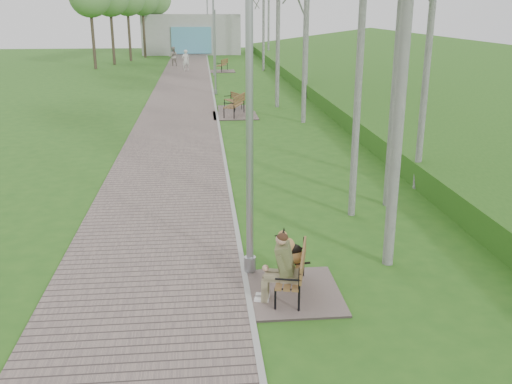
% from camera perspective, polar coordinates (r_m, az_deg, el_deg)
% --- Properties ---
extents(ground, '(120.00, 120.00, 0.00)m').
position_cam_1_polar(ground, '(12.23, -1.79, -4.74)').
color(ground, '#285919').
rests_on(ground, ground).
extents(walkway, '(3.50, 67.00, 0.04)m').
position_cam_1_polar(walkway, '(33.11, -7.37, 9.72)').
color(walkway, '#695955').
rests_on(walkway, ground).
extents(kerb, '(0.10, 67.00, 0.05)m').
position_cam_1_polar(kerb, '(33.10, -4.30, 9.82)').
color(kerb, '#999993').
rests_on(kerb, ground).
extents(embankment, '(14.00, 70.00, 1.60)m').
position_cam_1_polar(embankment, '(34.07, 16.67, 9.32)').
color(embankment, '#3B711F').
rests_on(embankment, ground).
extents(building_north, '(10.00, 5.20, 4.00)m').
position_cam_1_polar(building_north, '(62.29, -6.47, 15.42)').
color(building_north, '#9E9E99').
rests_on(building_north, ground).
extents(bench_main, '(1.64, 1.83, 1.43)m').
position_cam_1_polar(bench_main, '(9.83, 3.22, -8.17)').
color(bench_main, '#695955').
rests_on(bench_main, ground).
extents(bench_second, '(1.99, 2.21, 1.22)m').
position_cam_1_polar(bench_second, '(26.09, -2.18, 8.09)').
color(bench_second, '#695955').
rests_on(bench_second, ground).
extents(bench_third, '(1.54, 1.71, 0.94)m').
position_cam_1_polar(bench_third, '(28.01, -2.30, 8.66)').
color(bench_third, '#695955').
rests_on(bench_third, ground).
extents(bench_far, '(1.92, 2.13, 1.18)m').
position_cam_1_polar(bench_far, '(44.66, -3.45, 12.22)').
color(bench_far, '#695955').
rests_on(bench_far, ground).
extents(lamp_post_near, '(0.22, 0.22, 5.62)m').
position_cam_1_polar(lamp_post_near, '(9.88, -0.65, 5.72)').
color(lamp_post_near, '#97999E').
rests_on(lamp_post_near, ground).
extents(lamp_post_second, '(0.18, 0.18, 4.58)m').
position_cam_1_polar(lamp_post_second, '(32.64, -4.12, 13.44)').
color(lamp_post_second, '#97999E').
rests_on(lamp_post_second, ground).
extents(lamp_post_third, '(0.22, 0.22, 5.81)m').
position_cam_1_polar(lamp_post_third, '(41.85, -4.24, 15.24)').
color(lamp_post_third, '#97999E').
rests_on(lamp_post_third, ground).
extents(lamp_post_far, '(0.22, 0.22, 5.66)m').
position_cam_1_polar(lamp_post_far, '(60.46, -4.84, 16.01)').
color(lamp_post_far, '#97999E').
rests_on(lamp_post_far, ground).
extents(pedestrian_near, '(0.68, 0.56, 1.60)m').
position_cam_1_polar(pedestrian_near, '(45.31, -7.05, 12.94)').
color(pedestrian_near, white).
rests_on(pedestrian_near, ground).
extents(pedestrian_far, '(0.83, 0.68, 1.59)m').
position_cam_1_polar(pedestrian_far, '(48.99, -8.29, 13.26)').
color(pedestrian_far, '#9E968A').
rests_on(pedestrian_far, ground).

